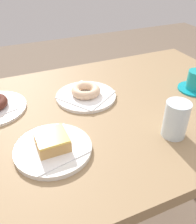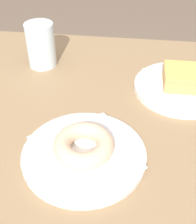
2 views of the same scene
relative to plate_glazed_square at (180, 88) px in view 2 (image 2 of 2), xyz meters
name	(u,v)px [view 2 (image 2 of 2)]	position (x,y,z in m)	size (l,w,h in m)	color
table	(61,143)	(0.27, 0.14, -0.08)	(1.16, 0.80, 0.70)	#967853
plate_glazed_square	(180,88)	(0.00, 0.00, 0.00)	(0.22, 0.22, 0.01)	white
napkin_glazed_square	(181,85)	(0.00, 0.00, 0.01)	(0.15, 0.15, 0.00)	white
donut_glazed_square	(183,77)	(0.00, 0.00, 0.03)	(0.09, 0.09, 0.04)	tan
plate_sugar_ring	(84,154)	(0.19, 0.24, 0.00)	(0.23, 0.23, 0.01)	white
napkin_sugar_ring	(84,152)	(0.19, 0.24, 0.01)	(0.17, 0.17, 0.00)	white
donut_sugar_ring	(84,145)	(0.19, 0.24, 0.02)	(0.11, 0.11, 0.03)	beige
water_glass	(41,45)	(0.36, -0.08, 0.05)	(0.07, 0.07, 0.11)	silver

